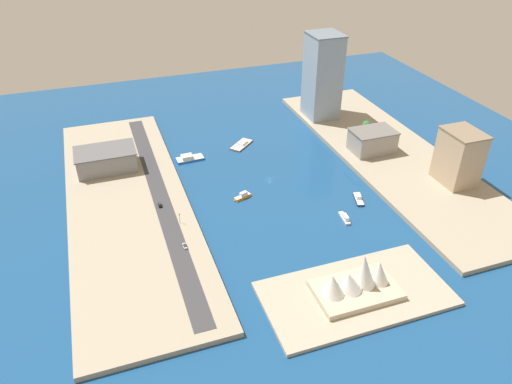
# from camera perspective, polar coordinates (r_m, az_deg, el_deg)

# --- Properties ---
(ground_plane) EXTENTS (440.00, 440.00, 0.00)m
(ground_plane) POSITION_cam_1_polar(r_m,az_deg,el_deg) (322.29, 1.61, 1.54)
(ground_plane) COLOR navy
(quay_west) EXTENTS (70.00, 240.00, 2.98)m
(quay_west) POSITION_cam_1_polar(r_m,az_deg,el_deg) (360.80, 15.47, 4.19)
(quay_west) COLOR #9E937F
(quay_west) RESTS_ON ground_plane
(quay_east) EXTENTS (70.00, 240.00, 2.98)m
(quay_east) POSITION_cam_1_polar(r_m,az_deg,el_deg) (305.83, -14.75, -1.23)
(quay_east) COLOR #9E937F
(quay_east) RESTS_ON ground_plane
(peninsula_point) EXTENTS (88.93, 45.59, 2.00)m
(peninsula_point) POSITION_cam_1_polar(r_m,az_deg,el_deg) (241.22, 11.52, -11.58)
(peninsula_point) COLOR #A89E89
(peninsula_point) RESTS_ON ground_plane
(road_strip) EXTENTS (10.03, 228.00, 0.15)m
(road_strip) POSITION_cam_1_polar(r_m,az_deg,el_deg) (306.09, -11.18, -0.33)
(road_strip) COLOR #38383D
(road_strip) RESTS_ON quay_east
(yacht_sleek_gray) EXTENTS (4.51, 13.81, 3.63)m
(yacht_sleek_gray) POSITION_cam_1_polar(r_m,az_deg,el_deg) (288.03, 10.33, -2.98)
(yacht_sleek_gray) COLOR #999EA3
(yacht_sleek_gray) RESTS_ON ground_plane
(barge_flat_brown) EXTENTS (21.08, 20.27, 2.55)m
(barge_flat_brown) POSITION_cam_1_polar(r_m,az_deg,el_deg) (364.01, -1.69, 5.59)
(barge_flat_brown) COLOR brown
(barge_flat_brown) RESTS_ON ground_plane
(patrol_launch_navy) EXTENTS (8.26, 15.51, 3.44)m
(patrol_launch_navy) POSITION_cam_1_polar(r_m,az_deg,el_deg) (306.97, 11.88, -0.74)
(patrol_launch_navy) COLOR #1E284C
(patrol_launch_navy) RESTS_ON ground_plane
(water_taxi_orange) EXTENTS (12.50, 7.17, 4.03)m
(water_taxi_orange) POSITION_cam_1_polar(r_m,az_deg,el_deg) (302.14, -1.58, -0.49)
(water_taxi_orange) COLOR orange
(water_taxi_orange) RESTS_ON ground_plane
(catamaran_blue) EXTENTS (20.71, 9.36, 4.07)m
(catamaran_blue) POSITION_cam_1_polar(r_m,az_deg,el_deg) (347.04, -7.82, 3.94)
(catamaran_blue) COLOR blue
(catamaran_blue) RESTS_ON ground_plane
(apartment_midrise_tan) EXTENTS (20.35, 25.59, 34.94)m
(apartment_midrise_tan) POSITION_cam_1_polar(r_m,az_deg,el_deg) (330.94, 22.62, 3.80)
(apartment_midrise_tan) COLOR tan
(apartment_midrise_tan) RESTS_ON quay_west
(warehouse_low_gray) EXTENTS (39.46, 25.55, 13.75)m
(warehouse_low_gray) POSITION_cam_1_polar(r_m,az_deg,el_deg) (339.91, -17.10, 3.68)
(warehouse_low_gray) COLOR gray
(warehouse_low_gray) RESTS_ON quay_east
(carpark_squat_concrete) EXTENTS (30.54, 21.45, 15.64)m
(carpark_squat_concrete) POSITION_cam_1_polar(r_m,az_deg,el_deg) (356.81, 13.43, 5.86)
(carpark_squat_concrete) COLOR gray
(carpark_squat_concrete) RESTS_ON quay_west
(tower_tall_glass) EXTENTS (24.59, 27.17, 66.29)m
(tower_tall_glass) POSITION_cam_1_polar(r_m,az_deg,el_deg) (397.69, 7.77, 13.26)
(tower_tall_glass) COLOR #8C9EB2
(tower_tall_glass) RESTS_ON quay_west
(suv_black) EXTENTS (2.02, 4.54, 1.72)m
(suv_black) POSITION_cam_1_polar(r_m,az_deg,el_deg) (295.13, -11.16, -1.48)
(suv_black) COLOR black
(suv_black) RESTS_ON road_strip
(van_white) EXTENTS (1.87, 4.46, 1.58)m
(van_white) POSITION_cam_1_polar(r_m,az_deg,el_deg) (261.41, -8.31, -6.26)
(van_white) COLOR black
(van_white) RESTS_ON road_strip
(traffic_light_waterfront) EXTENTS (0.36, 0.36, 6.50)m
(traffic_light_waterfront) POSITION_cam_1_polar(r_m,az_deg,el_deg) (277.23, -8.93, -2.87)
(traffic_light_waterfront) COLOR black
(traffic_light_waterfront) RESTS_ON quay_east
(opera_landmark) EXTENTS (39.82, 24.84, 22.82)m
(opera_landmark) POSITION_cam_1_polar(r_m,az_deg,el_deg) (235.64, 11.55, -10.30)
(opera_landmark) COLOR #BCAD93
(opera_landmark) RESTS_ON peninsula_point
(park_tree_cluster) EXTENTS (15.26, 14.50, 9.92)m
(park_tree_cluster) POSITION_cam_1_polar(r_m,az_deg,el_deg) (383.83, 13.68, 7.54)
(park_tree_cluster) COLOR brown
(park_tree_cluster) RESTS_ON quay_west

